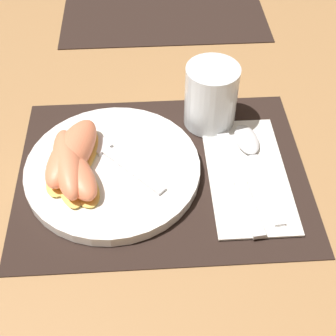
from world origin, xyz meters
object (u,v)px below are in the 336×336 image
object	(u,v)px
plate	(113,171)
fork	(109,153)
citrus_wedge_1	(68,165)
citrus_wedge_0	(72,154)
spoon	(251,152)
knife	(237,175)
citrus_wedge_2	(75,173)
juice_glass	(211,99)

from	to	relation	value
plate	fork	world-z (taller)	fork
fork	citrus_wedge_1	bearing A→B (deg)	-147.61
citrus_wedge_0	citrus_wedge_1	xyz separation A→B (m)	(-0.00, -0.02, 0.00)
fork	spoon	bearing A→B (deg)	-0.02
spoon	citrus_wedge_1	world-z (taller)	citrus_wedge_1
fork	citrus_wedge_0	bearing A→B (deg)	-164.77
citrus_wedge_1	fork	bearing A→B (deg)	32.39
knife	citrus_wedge_2	size ratio (longest dim) A/B	1.83
citrus_wedge_1	spoon	bearing A→B (deg)	7.41
citrus_wedge_0	plate	bearing A→B (deg)	-12.79
fork	citrus_wedge_0	distance (m)	0.05
spoon	citrus_wedge_2	world-z (taller)	citrus_wedge_2
plate	citrus_wedge_0	distance (m)	0.06
fork	citrus_wedge_1	world-z (taller)	citrus_wedge_1
fork	citrus_wedge_2	bearing A→B (deg)	-133.58
citrus_wedge_1	citrus_wedge_2	size ratio (longest dim) A/B	1.12
citrus_wedge_1	citrus_wedge_2	bearing A→B (deg)	-54.63
knife	citrus_wedge_0	xyz separation A→B (m)	(-0.23, 0.03, 0.03)
knife	citrus_wedge_2	distance (m)	0.22
plate	fork	bearing A→B (deg)	99.73
knife	citrus_wedge_1	xyz separation A→B (m)	(-0.23, 0.01, 0.03)
plate	citrus_wedge_1	xyz separation A→B (m)	(-0.06, -0.01, 0.03)
citrus_wedge_2	fork	bearing A→B (deg)	46.42
citrus_wedge_1	citrus_wedge_2	world-z (taller)	citrus_wedge_1
spoon	citrus_wedge_2	size ratio (longest dim) A/B	1.54
citrus_wedge_0	citrus_wedge_2	distance (m)	0.03
citrus_wedge_1	citrus_wedge_2	distance (m)	0.02
spoon	citrus_wedge_2	xyz separation A→B (m)	(-0.25, -0.05, 0.02)
spoon	citrus_wedge_0	size ratio (longest dim) A/B	1.30
spoon	citrus_wedge_1	size ratio (longest dim) A/B	1.38
plate	citrus_wedge_2	world-z (taller)	citrus_wedge_2
juice_glass	knife	xyz separation A→B (m)	(0.03, -0.12, -0.04)
plate	juice_glass	distance (m)	0.18
juice_glass	citrus_wedge_2	distance (m)	0.23
juice_glass	spoon	distance (m)	0.10
citrus_wedge_0	citrus_wedge_1	size ratio (longest dim) A/B	1.06
plate	fork	xyz separation A→B (m)	(-0.00, 0.03, 0.01)
spoon	citrus_wedge_1	distance (m)	0.26
juice_glass	spoon	size ratio (longest dim) A/B	0.53
fork	citrus_wedge_0	world-z (taller)	citrus_wedge_0
citrus_wedge_0	citrus_wedge_2	bearing A→B (deg)	-80.70
knife	citrus_wedge_1	size ratio (longest dim) A/B	1.63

